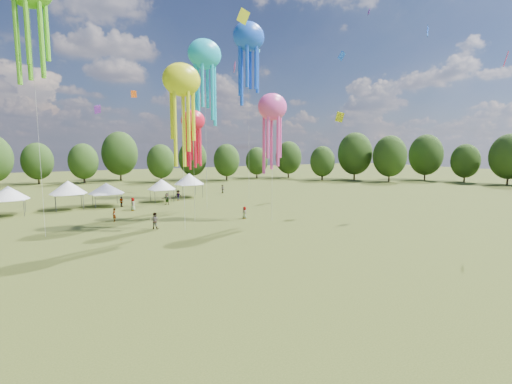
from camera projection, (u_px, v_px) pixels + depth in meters
spectator_near at (155, 221)px, 41.39m from camera, size 1.16×1.12×1.89m
spectators_far at (173, 199)px, 58.95m from camera, size 24.12×26.23×1.90m
festival_tents at (115, 186)px, 58.43m from camera, size 32.59×10.95×4.39m
show_kites at (207, 68)px, 50.31m from camera, size 36.45×21.65×30.09m
treeline at (105, 162)px, 65.26m from camera, size 201.57×95.24×13.43m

